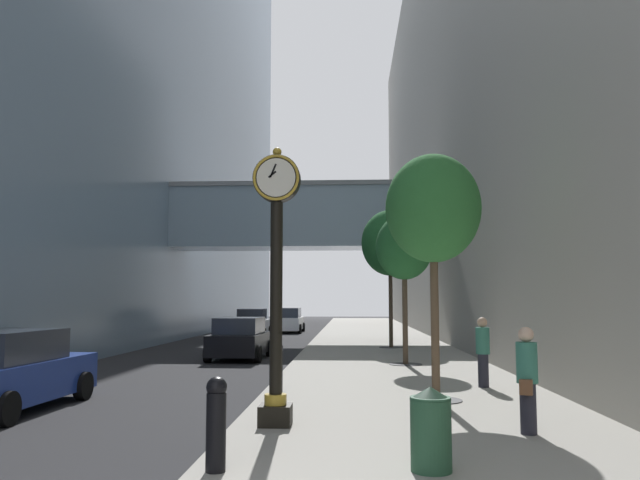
{
  "coord_description": "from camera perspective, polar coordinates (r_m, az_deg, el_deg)",
  "views": [
    {
      "loc": [
        2.08,
        -4.7,
        2.29
      ],
      "look_at": [
        1.02,
        17.03,
        4.37
      ],
      "focal_mm": 35.21,
      "sensor_mm": 36.0,
      "label": 1
    }
  ],
  "objects": [
    {
      "name": "ground_plane",
      "position": [
        31.85,
        -0.97,
        -9.58
      ],
      "size": [
        110.0,
        110.0,
        0.0
      ],
      "primitive_type": "plane",
      "color": "#262628",
      "rests_on": "ground"
    },
    {
      "name": "sidewalk_right",
      "position": [
        34.8,
        5.02,
        -9.1
      ],
      "size": [
        6.79,
        80.0,
        0.14
      ],
      "primitive_type": "cube",
      "color": "#9E998E",
      "rests_on": "ground"
    },
    {
      "name": "building_block_left",
      "position": [
        41.42,
        -18.68,
        20.0
      ],
      "size": [
        23.75,
        80.0,
        39.95
      ],
      "color": "#758EA8",
      "rests_on": "ground"
    },
    {
      "name": "building_block_right",
      "position": [
        37.89,
        17.19,
        13.43
      ],
      "size": [
        9.0,
        80.0,
        28.81
      ],
      "color": "gray",
      "rests_on": "ground"
    },
    {
      "name": "street_clock",
      "position": [
        11.05,
        -4.0,
        -2.71
      ],
      "size": [
        0.84,
        0.55,
        4.87
      ],
      "color": "black",
      "rests_on": "sidewalk_right"
    },
    {
      "name": "bollard_nearest",
      "position": [
        8.35,
        -9.42,
        -15.97
      ],
      "size": [
        0.27,
        0.27,
        1.18
      ],
      "color": "black",
      "rests_on": "sidewalk_right"
    },
    {
      "name": "bollard_third",
      "position": [
        14.83,
        -3.91,
        -11.39
      ],
      "size": [
        0.27,
        0.27,
        1.18
      ],
      "color": "black",
      "rests_on": "sidewalk_right"
    },
    {
      "name": "street_tree_near",
      "position": [
        14.05,
        10.23,
        2.72
      ],
      "size": [
        2.09,
        2.09,
        5.37
      ],
      "color": "#333335",
      "rests_on": "sidewalk_right"
    },
    {
      "name": "street_tree_mid_near",
      "position": [
        21.47,
        7.66,
        -0.75
      ],
      "size": [
        1.93,
        1.93,
        5.04
      ],
      "color": "#333335",
      "rests_on": "sidewalk_right"
    },
    {
      "name": "street_tree_mid_far",
      "position": [
        29.01,
        6.39,
        -0.29
      ],
      "size": [
        2.63,
        2.63,
        6.28
      ],
      "color": "#333335",
      "rests_on": "sidewalk_right"
    },
    {
      "name": "trash_bin",
      "position": [
        8.4,
        10.03,
        -16.44
      ],
      "size": [
        0.53,
        0.53,
        1.05
      ],
      "color": "#234C33",
      "rests_on": "sidewalk_right"
    },
    {
      "name": "pedestrian_walking",
      "position": [
        10.9,
        18.32,
        -11.75
      ],
      "size": [
        0.44,
        0.52,
        1.71
      ],
      "color": "#23232D",
      "rests_on": "sidewalk_right"
    },
    {
      "name": "pedestrian_by_clock",
      "position": [
        16.31,
        14.58,
        -9.64
      ],
      "size": [
        0.44,
        0.44,
        1.72
      ],
      "color": "#23232D",
      "rests_on": "sidewalk_right"
    },
    {
      "name": "car_black_near",
      "position": [
        24.77,
        -7.28,
        -8.9
      ],
      "size": [
        2.15,
        4.11,
        1.61
      ],
      "color": "black",
      "rests_on": "ground"
    },
    {
      "name": "car_silver_mid",
      "position": [
        38.89,
        -6.16,
        -7.57
      ],
      "size": [
        2.04,
        4.14,
        1.75
      ],
      "color": "#B7BABF",
      "rests_on": "ground"
    },
    {
      "name": "car_blue_far",
      "position": [
        14.73,
        -26.65,
        -10.66
      ],
      "size": [
        2.18,
        4.55,
        1.66
      ],
      "color": "navy",
      "rests_on": "ground"
    },
    {
      "name": "car_white_trailing",
      "position": [
        44.61,
        -2.86,
        -7.33
      ],
      "size": [
        2.04,
        4.42,
        1.73
      ],
      "color": "silver",
      "rests_on": "ground"
    }
  ]
}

